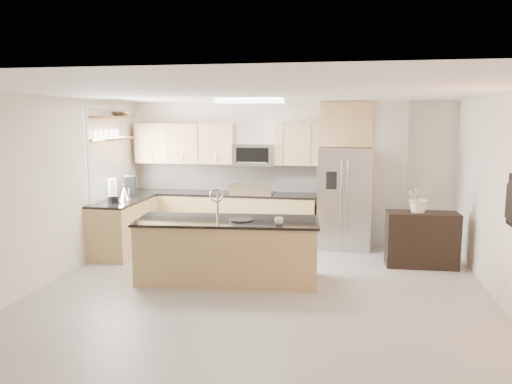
% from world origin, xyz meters
% --- Properties ---
extents(floor, '(6.50, 6.50, 0.00)m').
position_xyz_m(floor, '(0.00, 0.00, 0.00)').
color(floor, '#A3A19B').
rests_on(floor, ground).
extents(ceiling, '(6.00, 6.50, 0.02)m').
position_xyz_m(ceiling, '(0.00, 0.00, 2.60)').
color(ceiling, white).
rests_on(ceiling, wall_back).
extents(wall_back, '(6.00, 0.02, 2.60)m').
position_xyz_m(wall_back, '(0.00, 3.25, 1.30)').
color(wall_back, white).
rests_on(wall_back, floor).
extents(wall_front, '(6.00, 0.02, 2.60)m').
position_xyz_m(wall_front, '(0.00, -3.25, 1.30)').
color(wall_front, white).
rests_on(wall_front, floor).
extents(wall_left, '(0.02, 6.50, 2.60)m').
position_xyz_m(wall_left, '(-3.00, 0.00, 1.30)').
color(wall_left, white).
rests_on(wall_left, floor).
extents(back_counter, '(3.55, 0.66, 1.44)m').
position_xyz_m(back_counter, '(-1.23, 2.93, 0.47)').
color(back_counter, tan).
rests_on(back_counter, floor).
extents(left_counter, '(0.66, 1.50, 0.92)m').
position_xyz_m(left_counter, '(-2.67, 1.85, 0.46)').
color(left_counter, tan).
rests_on(left_counter, floor).
extents(range, '(0.76, 0.64, 1.14)m').
position_xyz_m(range, '(-0.60, 2.92, 0.47)').
color(range, black).
rests_on(range, floor).
extents(upper_cabinets, '(3.50, 0.33, 0.75)m').
position_xyz_m(upper_cabinets, '(-1.30, 3.09, 1.83)').
color(upper_cabinets, tan).
rests_on(upper_cabinets, wall_back).
extents(microwave, '(0.76, 0.40, 0.40)m').
position_xyz_m(microwave, '(-0.60, 3.04, 1.63)').
color(microwave, '#A6A6A8').
rests_on(microwave, upper_cabinets).
extents(refrigerator, '(0.92, 0.78, 1.78)m').
position_xyz_m(refrigerator, '(1.06, 2.87, 0.89)').
color(refrigerator, '#A6A6A8').
rests_on(refrigerator, floor).
extents(partition_column, '(0.60, 0.30, 2.60)m').
position_xyz_m(partition_column, '(1.82, 3.10, 1.30)').
color(partition_column, beige).
rests_on(partition_column, floor).
extents(window, '(0.04, 1.15, 1.65)m').
position_xyz_m(window, '(-2.98, 1.85, 1.65)').
color(window, white).
rests_on(window, wall_left).
extents(shelf_lower, '(0.30, 1.20, 0.04)m').
position_xyz_m(shelf_lower, '(-2.85, 1.95, 1.95)').
color(shelf_lower, brown).
rests_on(shelf_lower, wall_left).
extents(shelf_upper, '(0.30, 1.20, 0.04)m').
position_xyz_m(shelf_upper, '(-2.85, 1.95, 2.32)').
color(shelf_upper, brown).
rests_on(shelf_upper, wall_left).
extents(ceiling_fixture, '(1.00, 0.50, 0.06)m').
position_xyz_m(ceiling_fixture, '(-0.40, 1.60, 2.56)').
color(ceiling_fixture, white).
rests_on(ceiling_fixture, ceiling).
extents(island, '(2.63, 1.15, 1.31)m').
position_xyz_m(island, '(-0.55, 0.68, 0.45)').
color(island, tan).
rests_on(island, floor).
extents(credenza, '(1.09, 0.49, 0.86)m').
position_xyz_m(credenza, '(2.27, 1.87, 0.43)').
color(credenza, black).
rests_on(credenza, floor).
extents(cup, '(0.15, 0.15, 0.10)m').
position_xyz_m(cup, '(0.21, 0.48, 0.93)').
color(cup, silver).
rests_on(cup, island).
extents(platter, '(0.39, 0.39, 0.02)m').
position_xyz_m(platter, '(-0.35, 0.66, 0.90)').
color(platter, black).
rests_on(platter, island).
extents(blender, '(0.17, 0.17, 0.40)m').
position_xyz_m(blender, '(-2.67, 1.50, 1.09)').
color(blender, black).
rests_on(blender, left_counter).
extents(kettle, '(0.21, 0.21, 0.26)m').
position_xyz_m(kettle, '(-2.62, 1.84, 1.03)').
color(kettle, '#A6A6A8').
rests_on(kettle, left_counter).
extents(coffee_maker, '(0.26, 0.28, 0.36)m').
position_xyz_m(coffee_maker, '(-2.69, 2.23, 1.09)').
color(coffee_maker, black).
rests_on(coffee_maker, left_counter).
extents(bowl, '(0.47, 0.47, 0.10)m').
position_xyz_m(bowl, '(-2.85, 2.28, 2.39)').
color(bowl, '#A6A6A8').
rests_on(bowl, shelf_upper).
extents(flower_vase, '(0.75, 0.70, 0.70)m').
position_xyz_m(flower_vase, '(2.20, 1.86, 1.21)').
color(flower_vase, silver).
rests_on(flower_vase, credenza).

